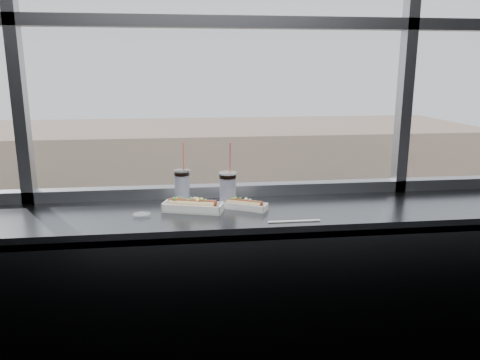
{
  "coord_description": "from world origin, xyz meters",
  "views": [
    {
      "loc": [
        -0.21,
        -0.95,
        1.77
      ],
      "look_at": [
        0.06,
        1.23,
        1.25
      ],
      "focal_mm": 35.0,
      "sensor_mm": 36.0,
      "label": 1
    }
  ],
  "objects": [
    {
      "name": "wall_back_lower",
      "position": [
        0.0,
        1.5,
        0.55
      ],
      "size": [
        6.0,
        0.0,
        6.0
      ],
      "primitive_type": "plane",
      "rotation": [
        1.57,
        0.0,
        0.0
      ],
      "color": "black",
      "rests_on": "ground"
    },
    {
      "name": "counter",
      "position": [
        0.0,
        1.23,
        1.07
      ],
      "size": [
        6.0,
        0.55,
        0.06
      ],
      "primitive_type": "cube",
      "color": "#595C60",
      "rests_on": "ground"
    },
    {
      "name": "counter_fascia",
      "position": [
        0.0,
        0.97,
        0.55
      ],
      "size": [
        6.0,
        0.04,
        1.04
      ],
      "primitive_type": "cube",
      "color": "#595C60",
      "rests_on": "ground"
    },
    {
      "name": "hotdog_tray_left",
      "position": [
        -0.17,
        1.23,
        1.13
      ],
      "size": [
        0.3,
        0.18,
        0.07
      ],
      "rotation": [
        0.0,
        0.0,
        -0.3
      ],
      "color": "white",
      "rests_on": "counter"
    },
    {
      "name": "hotdog_tray_right",
      "position": [
        0.08,
        1.24,
        1.12
      ],
      "size": [
        0.23,
        0.17,
        0.06
      ],
      "rotation": [
        0.0,
        0.0,
        -0.5
      ],
      "color": "white",
      "rests_on": "counter"
    },
    {
      "name": "soda_cup_left",
      "position": [
        -0.22,
        1.42,
        1.19
      ],
      "size": [
        0.09,
        0.09,
        0.31
      ],
      "color": "white",
      "rests_on": "counter"
    },
    {
      "name": "soda_cup_right",
      "position": [
        0.01,
        1.3,
        1.2
      ],
      "size": [
        0.09,
        0.09,
        0.33
      ],
      "color": "white",
      "rests_on": "counter"
    },
    {
      "name": "loose_straw",
      "position": [
        0.28,
        1.01,
        1.1
      ],
      "size": [
        0.24,
        0.01,
        0.01
      ],
      "primitive_type": "cylinder",
      "rotation": [
        0.0,
        1.57,
        -0.01
      ],
      "color": "white",
      "rests_on": "counter"
    },
    {
      "name": "wrapper",
      "position": [
        -0.41,
        1.18,
        1.11
      ],
      "size": [
        0.09,
        0.07,
        0.02
      ],
      "primitive_type": "ellipsoid",
      "color": "silver",
      "rests_on": "counter"
    },
    {
      "name": "plaza_ground",
      "position": [
        0.0,
        45.0,
        -11.0
      ],
      "size": [
        120.0,
        120.0,
        0.0
      ],
      "primitive_type": "plane",
      "color": "beige",
      "rests_on": "ground"
    },
    {
      "name": "street_asphalt",
      "position": [
        0.0,
        21.5,
        -10.97
      ],
      "size": [
        80.0,
        10.0,
        0.06
      ],
      "primitive_type": "cube",
      "color": "black",
      "rests_on": "plaza_ground"
    },
    {
      "name": "far_sidewalk",
      "position": [
        0.0,
        29.5,
        -10.98
      ],
      "size": [
        80.0,
        6.0,
        0.04
      ],
      "primitive_type": "cube",
      "color": "beige",
      "rests_on": "plaza_ground"
    },
    {
      "name": "far_building",
      "position": [
        0.0,
        39.5,
        -7.0
      ],
      "size": [
        50.0,
        14.0,
        8.0
      ],
      "primitive_type": "cube",
      "color": "tan",
      "rests_on": "plaza_ground"
    },
    {
      "name": "car_far_c",
      "position": [
        13.18,
        25.5,
        -9.97
      ],
      "size": [
        2.54,
        5.88,
        1.95
      ],
      "primitive_type": "imported",
      "rotation": [
        0.0,
        0.0,
        1.55
      ],
      "color": "#BDBDBD",
      "rests_on": "street_asphalt"
    },
    {
      "name": "car_far_b",
      "position": [
        2.67,
        25.5,
        -9.83
      ],
      "size": [
        3.03,
        6.77,
        2.22
      ],
      "primitive_type": "imported",
      "rotation": [
        0.0,
        0.0,
        1.61
      ],
      "color": "maroon",
      "rests_on": "street_asphalt"
    },
    {
      "name": "car_near_c",
      "position": [
        1.79,
        17.5,
        -9.95
      ],
      "size": [
        2.98,
        6.11,
        1.97
      ],
      "primitive_type": "imported",
      "rotation": [
        0.0,
        0.0,
        1.48
      ],
      "color": "#B02107",
      "rests_on": "street_asphalt"
    },
    {
      "name": "car_near_d",
      "position": [
        7.46,
        17.5,
        -10.0
      ],
      "size": [
        2.91,
        5.87,
        1.89
      ],
      "primitive_type": "imported",
      "rotation": [
        0.0,
        0.0,
        1.67
      ],
      "color": "silver",
      "rests_on": "street_asphalt"
    },
    {
      "name": "pedestrian_a",
      "position": [
        -4.49,
        28.4,
        -9.91
      ],
      "size": [
        0.93,
        0.7,
        2.1
      ],
      "primitive_type": "imported",
      "color": "#66605B",
      "rests_on": "far_sidewalk"
    },
    {
      "name": "pedestrian_c",
      "position": [
        3.33,
        28.48,
        -9.87
      ],
      "size": [
        0.73,
        0.97,
        2.19
      ],
      "primitive_type": "imported",
      "rotation": [
        0.0,
        0.0,
        4.71
      ],
      "color": "#66605B",
      "rests_on": "far_sidewalk"
    },
    {
      "name": "pedestrian_b",
      "position": [
        0.12,
        28.59,
        -9.99
      ],
      "size": [
        0.86,
        0.65,
        1.94
      ],
      "primitive_type": "imported",
      "rotation": [
        0.0,
        0.0,
        3.14
      ],
      "color": "#66605B",
      "rests_on": "far_sidewalk"
    },
    {
      "name": "pedestrian_d",
      "position": [
        8.12,
        29.42,
        -9.91
      ],
      "size": [
        0.93,
        0.7,
        2.09
      ],
      "primitive_type": "imported",
      "color": "#66605B",
      "rests_on": "far_sidewalk"
    },
    {
      "name": "tree_left",
      "position": [
        -9.98,
        29.5,
        -7.77
      ],
      "size": [
        3.05,
        3.05,
        4.77
      ],
      "color": "#47382B",
      "rests_on": "far_sidewalk"
    },
    {
      "name": "tree_center",
      "position": [
        0.3,
        29.5,
        -8.08
      ],
      "size": [
        2.75,
        2.75,
        4.3
      ],
      "color": "#47382B",
      "rests_on": "far_sidewalk"
    },
    {
      "name": "tree_right",
      "position": [
        11.5,
        29.5,
        -7.61
      ],
      "size": [
        3.19,
        3.19,
        4.99
      ],
      "color": "#47382B",
      "rests_on": "far_sidewalk"
    }
  ]
}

